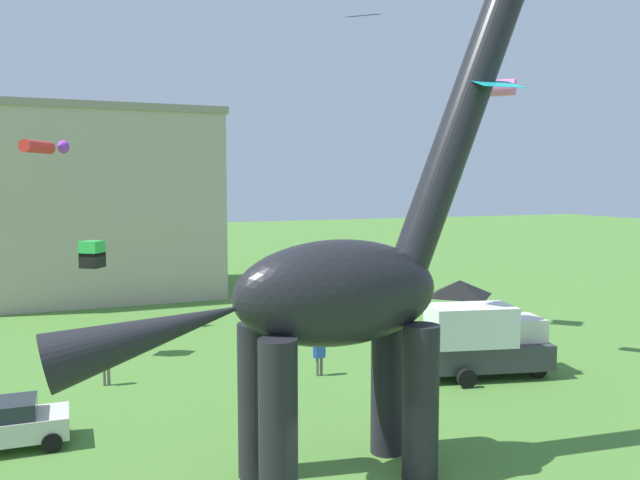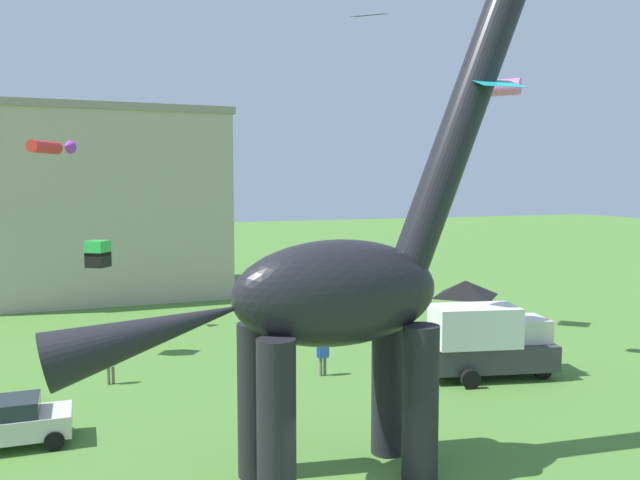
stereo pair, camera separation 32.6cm
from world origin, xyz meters
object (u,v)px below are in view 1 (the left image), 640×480
at_px(parked_box_truck, 483,340).
at_px(kite_mid_right, 484,88).
at_px(dinosaur_sculpture, 336,293).
at_px(kite_drifting, 364,15).
at_px(person_watching_child, 319,354).
at_px(kite_far_right, 496,84).
at_px(kite_apex, 92,254).
at_px(kite_far_left, 42,147).
at_px(festival_canopy_tent, 460,288).
at_px(person_vendor_side, 106,364).

height_order(parked_box_truck, kite_mid_right, kite_mid_right).
distance_m(dinosaur_sculpture, kite_mid_right, 15.35).
relative_size(parked_box_truck, kite_drifting, 2.72).
height_order(person_watching_child, kite_far_right, kite_far_right).
bearing_deg(kite_apex, kite_far_left, 107.21).
xyz_separation_m(dinosaur_sculpture, kite_mid_right, (10.85, 8.01, 7.32)).
bearing_deg(dinosaur_sculpture, festival_canopy_tent, 68.05).
height_order(person_vendor_side, kite_drifting, kite_drifting).
relative_size(festival_canopy_tent, kite_drifting, 1.45).
bearing_deg(kite_apex, kite_drifting, -2.14).
distance_m(dinosaur_sculpture, parked_box_truck, 12.37).
bearing_deg(person_vendor_side, kite_apex, 137.62).
bearing_deg(kite_drifting, kite_apex, 177.86).
xyz_separation_m(dinosaur_sculpture, kite_far_right, (4.79, -0.72, 5.97)).
xyz_separation_m(kite_mid_right, kite_drifting, (-2.23, 7.64, 4.70)).
height_order(dinosaur_sculpture, festival_canopy_tent, dinosaur_sculpture).
bearing_deg(festival_canopy_tent, dinosaur_sculpture, -134.97).
bearing_deg(dinosaur_sculpture, kite_drifting, 84.16).
relative_size(kite_apex, kite_far_left, 0.50).
bearing_deg(kite_far_right, person_watching_child, 98.07).
height_order(kite_mid_right, kite_drifting, kite_drifting).
xyz_separation_m(parked_box_truck, kite_mid_right, (0.95, 1.61, 11.05)).
relative_size(parked_box_truck, festival_canopy_tent, 1.88).
height_order(kite_apex, kite_far_left, kite_far_left).
distance_m(dinosaur_sculpture, kite_apex, 17.11).
bearing_deg(kite_far_left, kite_apex, -72.79).
distance_m(parked_box_truck, kite_far_right, 13.08).
bearing_deg(person_vendor_side, kite_far_right, -4.31).
distance_m(person_vendor_side, kite_mid_right, 20.35).
bearing_deg(parked_box_truck, person_vendor_side, 175.13).
distance_m(festival_canopy_tent, kite_apex, 19.60).
distance_m(kite_mid_right, kite_drifting, 9.24).
bearing_deg(person_watching_child, kite_mid_right, -86.29).
height_order(dinosaur_sculpture, kite_far_right, dinosaur_sculpture).
bearing_deg(kite_apex, kite_far_right, -58.59).
xyz_separation_m(festival_canopy_tent, kite_drifting, (-5.13, 1.88, 14.86)).
bearing_deg(kite_far_right, kite_apex, 121.41).
bearing_deg(kite_drifting, kite_mid_right, -73.75).
xyz_separation_m(parked_box_truck, kite_far_left, (-17.49, 16.43, 8.78)).
distance_m(parked_box_truck, festival_canopy_tent, 8.37).
distance_m(person_vendor_side, kite_drifting, 22.03).
height_order(person_watching_child, festival_canopy_tent, festival_canopy_tent).
bearing_deg(dinosaur_sculpture, kite_apex, 131.89).
bearing_deg(person_watching_child, festival_canopy_tent, -53.24).
xyz_separation_m(dinosaur_sculpture, person_vendor_side, (-5.39, 11.46, -4.45)).
bearing_deg(parked_box_truck, kite_apex, 161.09).
xyz_separation_m(festival_canopy_tent, kite_far_left, (-21.35, 9.06, 7.88)).
distance_m(festival_canopy_tent, kite_far_right, 19.19).
xyz_separation_m(person_vendor_side, kite_apex, (-0.15, 4.72, 4.12)).
distance_m(kite_far_right, kite_far_left, 26.63).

